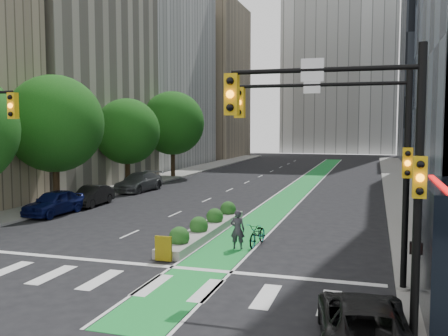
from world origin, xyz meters
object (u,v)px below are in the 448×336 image
Objects in this scene: median_planter at (206,227)px; cyclist at (238,230)px; parked_car_left_far at (139,182)px; parked_car_left_mid at (92,196)px; bicycle at (258,234)px; parked_car_right at (364,323)px; parked_car_left_near at (54,202)px.

median_planter is 5.86× the size of cyclist.
median_planter is 17.66m from parked_car_left_far.
parked_car_left_mid is at bearing -82.71° from parked_car_left_far.
parked_car_left_mid is 0.77× the size of parked_car_left_far.
bicycle is 0.38× the size of parked_car_left_far.
parked_car_left_mid is at bearing -49.62° from parked_car_right.
bicycle is 15.48m from parked_car_left_mid.
parked_car_left_mid reaches higher than parked_car_right.
parked_car_right is (4.85, -9.55, 0.13)m from bicycle.
bicycle is 0.49× the size of parked_car_left_mid.
bicycle is at bearing -134.17° from cyclist.
parked_car_left_far is at bearing 92.20° from parked_car_left_near.
parked_car_left_far is at bearing 89.38° from parked_car_left_mid.
cyclist is 0.39× the size of parked_car_left_near.
parked_car_right is at bearing 116.71° from cyclist.
bicycle is 1.14× the size of cyclist.
median_planter is at bearing -47.72° from parked_car_left_far.
parked_car_left_far reaches higher than bicycle.
cyclist is (2.29, -2.36, 0.50)m from median_planter.
parked_car_left_far is at bearing -57.64° from cyclist.
parked_car_right is (7.85, -11.01, 0.29)m from median_planter.
parked_car_left_mid is 0.87× the size of parked_car_right.
parked_car_left_far is (-0.31, 7.73, 0.10)m from parked_car_left_mid.
parked_car_left_far is (-10.70, 14.04, 0.40)m from median_planter.
parked_car_left_near is at bearing -26.87° from cyclist.
bicycle is 10.71m from parked_car_right.
parked_car_left_far reaches higher than parked_car_left_mid.
parked_car_right is at bearing -48.50° from parked_car_left_far.
bicycle is 20.69m from parked_car_left_far.
parked_car_left_far reaches higher than median_planter.
cyclist reaches higher than bicycle.
parked_car_left_mid is at bearing 148.71° from median_planter.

